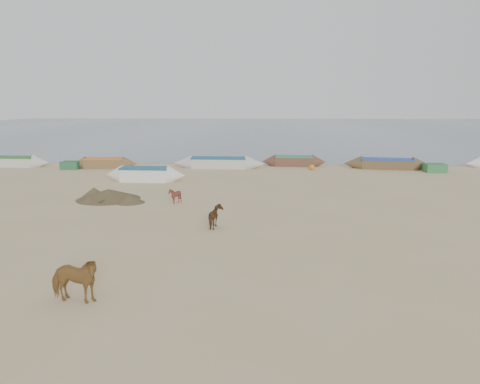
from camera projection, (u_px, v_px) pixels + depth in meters
name	position (u px, v px, depth m)	size (l,w,h in m)	color
ground	(234.00, 236.00, 18.45)	(140.00, 140.00, 0.00)	tan
sea	(260.00, 128.00, 98.88)	(160.00, 160.00, 0.00)	slate
cow_adult	(74.00, 280.00, 12.16)	(0.67, 1.47, 1.25)	brown
calf_front	(175.00, 196.00, 24.34)	(0.67, 0.75, 0.83)	#5A261C
calf_right	(217.00, 217.00, 19.56)	(0.94, 0.81, 0.95)	#53341A
near_canoe	(145.00, 174.00, 31.27)	(5.39, 1.36, 0.94)	silver
debris_pile	(108.00, 194.00, 25.45)	(3.46, 3.46, 0.56)	brown
waterline_canoes	(255.00, 162.00, 38.06)	(56.79, 4.49, 0.88)	brown
beach_clutter	(309.00, 165.00, 37.24)	(46.59, 5.34, 0.64)	#295B38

